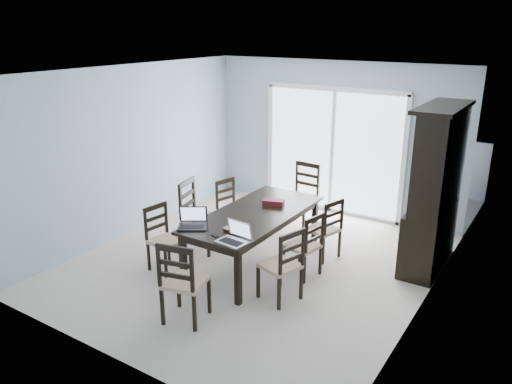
# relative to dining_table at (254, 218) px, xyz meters

# --- Properties ---
(floor) EXTENTS (5.00, 5.00, 0.00)m
(floor) POSITION_rel_dining_table_xyz_m (0.00, 0.00, -0.67)
(floor) COLOR beige
(floor) RESTS_ON ground
(ceiling) EXTENTS (5.00, 5.00, 0.00)m
(ceiling) POSITION_rel_dining_table_xyz_m (0.00, 0.00, 1.93)
(ceiling) COLOR white
(ceiling) RESTS_ON back_wall
(back_wall) EXTENTS (4.50, 0.02, 2.60)m
(back_wall) POSITION_rel_dining_table_xyz_m (0.00, 2.50, 0.63)
(back_wall) COLOR #9BADB9
(back_wall) RESTS_ON floor
(wall_left) EXTENTS (0.02, 5.00, 2.60)m
(wall_left) POSITION_rel_dining_table_xyz_m (-2.25, 0.00, 0.63)
(wall_left) COLOR #9BADB9
(wall_left) RESTS_ON floor
(wall_right) EXTENTS (0.02, 5.00, 2.60)m
(wall_right) POSITION_rel_dining_table_xyz_m (2.25, 0.00, 0.63)
(wall_right) COLOR #9BADB9
(wall_right) RESTS_ON floor
(balcony) EXTENTS (4.50, 2.00, 0.10)m
(balcony) POSITION_rel_dining_table_xyz_m (0.00, 3.50, -0.72)
(balcony) COLOR gray
(balcony) RESTS_ON ground
(railing) EXTENTS (4.50, 0.06, 1.10)m
(railing) POSITION_rel_dining_table_xyz_m (0.00, 4.50, -0.12)
(railing) COLOR #99999E
(railing) RESTS_ON balcony
(dining_table) EXTENTS (1.00, 2.20, 0.75)m
(dining_table) POSITION_rel_dining_table_xyz_m (0.00, 0.00, 0.00)
(dining_table) COLOR black
(dining_table) RESTS_ON floor
(china_hutch) EXTENTS (0.50, 1.38, 2.20)m
(china_hutch) POSITION_rel_dining_table_xyz_m (2.02, 1.25, 0.40)
(china_hutch) COLOR black
(china_hutch) RESTS_ON floor
(sliding_door) EXTENTS (2.52, 0.05, 2.18)m
(sliding_door) POSITION_rel_dining_table_xyz_m (0.00, 2.48, 0.41)
(sliding_door) COLOR silver
(sliding_door) RESTS_ON floor
(chair_left_near) EXTENTS (0.44, 0.43, 1.03)m
(chair_left_near) POSITION_rel_dining_table_xyz_m (-0.97, -0.78, -0.13)
(chair_left_near) COLOR black
(chair_left_near) RESTS_ON floor
(chair_left_mid) EXTENTS (0.55, 0.54, 1.20)m
(chair_left_mid) POSITION_rel_dining_table_xyz_m (-1.00, -0.05, -0.04)
(chair_left_mid) COLOR black
(chair_left_mid) RESTS_ON floor
(chair_left_far) EXTENTS (0.47, 0.46, 1.02)m
(chair_left_far) POSITION_rel_dining_table_xyz_m (-0.89, 0.66, -0.14)
(chair_left_far) COLOR black
(chair_left_far) RESTS_ON floor
(chair_right_near) EXTENTS (0.51, 0.50, 1.08)m
(chair_right_near) POSITION_rel_dining_table_xyz_m (0.85, -0.65, -0.10)
(chair_right_near) COLOR black
(chair_right_near) RESTS_ON floor
(chair_right_mid) EXTENTS (0.46, 0.45, 1.02)m
(chair_right_mid) POSITION_rel_dining_table_xyz_m (0.79, 0.05, -0.14)
(chair_right_mid) COLOR black
(chair_right_mid) RESTS_ON floor
(chair_right_far) EXTENTS (0.49, 0.48, 1.02)m
(chair_right_far) POSITION_rel_dining_table_xyz_m (0.77, 0.68, -0.13)
(chair_right_far) COLOR black
(chair_right_far) RESTS_ON floor
(chair_end_near) EXTENTS (0.52, 0.53, 1.14)m
(chair_end_near) POSITION_rel_dining_table_xyz_m (0.13, -1.66, -0.07)
(chair_end_near) COLOR black
(chair_end_near) RESTS_ON floor
(chair_end_far) EXTENTS (0.48, 0.49, 1.19)m
(chair_end_far) POSITION_rel_dining_table_xyz_m (-0.11, 1.64, -0.04)
(chair_end_far) COLOR black
(chair_end_far) RESTS_ON floor
(laptop_dark) EXTENTS (0.43, 0.40, 0.24)m
(laptop_dark) POSITION_rel_dining_table_xyz_m (-0.37, -0.85, 0.14)
(laptop_dark) COLOR black
(laptop_dark) RESTS_ON dining_table
(laptop_silver) EXTENTS (0.37, 0.27, 0.24)m
(laptop_silver) POSITION_rel_dining_table_xyz_m (0.31, -0.96, 0.14)
(laptop_silver) COLOR #B1B1B3
(laptop_silver) RESTS_ON dining_table
(book_stack) EXTENTS (0.27, 0.22, 0.04)m
(book_stack) POSITION_rel_dining_table_xyz_m (0.13, -0.65, 0.10)
(book_stack) COLOR maroon
(book_stack) RESTS_ON dining_table
(cell_phone) EXTENTS (0.11, 0.07, 0.01)m
(cell_phone) POSITION_rel_dining_table_xyz_m (0.02, -0.91, 0.08)
(cell_phone) COLOR black
(cell_phone) RESTS_ON dining_table
(game_box) EXTENTS (0.32, 0.23, 0.07)m
(game_box) POSITION_rel_dining_table_xyz_m (0.05, 0.41, 0.11)
(game_box) COLOR #4F0F1E
(game_box) RESTS_ON dining_table
(hot_tub) EXTENTS (1.75, 1.56, 0.89)m
(hot_tub) POSITION_rel_dining_table_xyz_m (-0.94, 3.54, -0.22)
(hot_tub) COLOR brown
(hot_tub) RESTS_ON balcony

